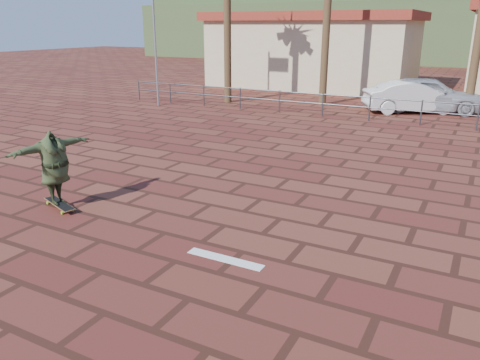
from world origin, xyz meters
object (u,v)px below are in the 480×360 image
object	(u,v)px
skateboarder	(55,168)
car_silver	(428,94)
longboard	(60,204)
car_white	(412,97)

from	to	relation	value
skateboarder	car_silver	bearing A→B (deg)	-11.24
skateboarder	car_silver	world-z (taller)	skateboarder
longboard	car_white	distance (m)	16.42
skateboarder	car_silver	xyz separation A→B (m)	(5.43, 16.16, -0.11)
longboard	car_white	size ratio (longest dim) A/B	0.27
skateboarder	car_white	distance (m)	16.41
longboard	skateboarder	distance (m)	0.82
car_white	longboard	bearing A→B (deg)	134.33
longboard	car_white	bearing A→B (deg)	92.53
longboard	skateboarder	xyz separation A→B (m)	(-0.00, -0.00, 0.82)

